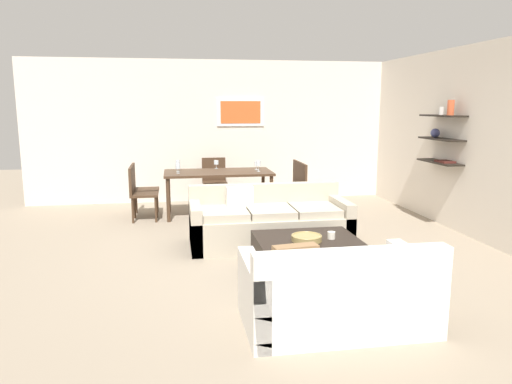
{
  "coord_description": "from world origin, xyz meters",
  "views": [
    {
      "loc": [
        -1.13,
        -5.88,
        1.87
      ],
      "look_at": [
        -0.1,
        0.2,
        0.75
      ],
      "focal_mm": 33.99,
      "sensor_mm": 36.0,
      "label": 1
    }
  ],
  "objects_px": {
    "wine_glass_right_near": "(259,164)",
    "dining_table": "(218,176)",
    "loveseat_white": "(336,293)",
    "candle_jar": "(331,235)",
    "sofa_beige": "(269,223)",
    "dining_chair_left_far": "(140,186)",
    "decorative_bowl": "(307,238)",
    "coffee_table": "(307,255)",
    "dining_chair_left_near": "(139,190)",
    "dining_chair_right_far": "(291,182)",
    "wine_glass_left_far": "(178,164)",
    "dining_chair_right_near": "(296,185)",
    "wine_glass_right_far": "(256,164)",
    "dining_chair_head": "(214,178)",
    "wine_glass_left_near": "(178,167)",
    "wine_glass_head": "(216,163)"
  },
  "relations": [
    {
      "from": "wine_glass_right_near",
      "to": "dining_table",
      "type": "bearing_deg",
      "value": 170.8
    },
    {
      "from": "loveseat_white",
      "to": "candle_jar",
      "type": "height_order",
      "value": "loveseat_white"
    },
    {
      "from": "sofa_beige",
      "to": "dining_chair_left_far",
      "type": "distance_m",
      "value": 2.77
    },
    {
      "from": "decorative_bowl",
      "to": "wine_glass_right_near",
      "type": "height_order",
      "value": "wine_glass_right_near"
    },
    {
      "from": "coffee_table",
      "to": "dining_chair_left_near",
      "type": "bearing_deg",
      "value": 125.82
    },
    {
      "from": "loveseat_white",
      "to": "coffee_table",
      "type": "distance_m",
      "value": 1.38
    },
    {
      "from": "dining_table",
      "to": "dining_chair_left_far",
      "type": "xyz_separation_m",
      "value": [
        -1.31,
        0.2,
        -0.17
      ]
    },
    {
      "from": "sofa_beige",
      "to": "dining_chair_left_near",
      "type": "xyz_separation_m",
      "value": [
        -1.81,
        1.69,
        0.21
      ]
    },
    {
      "from": "dining_chair_left_far",
      "to": "dining_chair_right_far",
      "type": "xyz_separation_m",
      "value": [
        2.62,
        0.0,
        0.0
      ]
    },
    {
      "from": "dining_chair_right_far",
      "to": "coffee_table",
      "type": "bearing_deg",
      "value": -100.23
    },
    {
      "from": "decorative_bowl",
      "to": "dining_chair_right_far",
      "type": "bearing_deg",
      "value": 79.4
    },
    {
      "from": "coffee_table",
      "to": "dining_chair_right_far",
      "type": "relative_size",
      "value": 1.3
    },
    {
      "from": "wine_glass_right_near",
      "to": "dining_chair_right_far",
      "type": "bearing_deg",
      "value": 25.73
    },
    {
      "from": "dining_chair_right_far",
      "to": "wine_glass_left_far",
      "type": "bearing_deg",
      "value": -177.42
    },
    {
      "from": "sofa_beige",
      "to": "dining_chair_right_near",
      "type": "xyz_separation_m",
      "value": [
        0.81,
        1.69,
        0.21
      ]
    },
    {
      "from": "dining_chair_right_near",
      "to": "dining_chair_left_far",
      "type": "distance_m",
      "value": 2.65
    },
    {
      "from": "wine_glass_left_far",
      "to": "wine_glass_right_far",
      "type": "bearing_deg",
      "value": 0.0
    },
    {
      "from": "dining_table",
      "to": "dining_chair_left_far",
      "type": "relative_size",
      "value": 2.05
    },
    {
      "from": "decorative_bowl",
      "to": "wine_glass_right_near",
      "type": "relative_size",
      "value": 1.9
    },
    {
      "from": "loveseat_white",
      "to": "dining_chair_head",
      "type": "relative_size",
      "value": 1.79
    },
    {
      "from": "dining_table",
      "to": "dining_chair_left_far",
      "type": "distance_m",
      "value": 1.34
    },
    {
      "from": "dining_chair_right_near",
      "to": "dining_chair_left_near",
      "type": "height_order",
      "value": "same"
    },
    {
      "from": "dining_chair_right_far",
      "to": "wine_glass_left_far",
      "type": "distance_m",
      "value": 2.02
    },
    {
      "from": "decorative_bowl",
      "to": "dining_chair_left_near",
      "type": "relative_size",
      "value": 0.39
    },
    {
      "from": "dining_chair_right_far",
      "to": "wine_glass_right_far",
      "type": "xyz_separation_m",
      "value": [
        -0.64,
        -0.09,
        0.35
      ]
    },
    {
      "from": "candle_jar",
      "to": "decorative_bowl",
      "type": "bearing_deg",
      "value": -174.4
    },
    {
      "from": "dining_table",
      "to": "dining_chair_right_far",
      "type": "bearing_deg",
      "value": 8.6
    },
    {
      "from": "dining_chair_head",
      "to": "wine_glass_left_near",
      "type": "bearing_deg",
      "value": -125.13
    },
    {
      "from": "wine_glass_right_near",
      "to": "decorative_bowl",
      "type": "bearing_deg",
      "value": -89.59
    },
    {
      "from": "dining_chair_left_far",
      "to": "wine_glass_left_far",
      "type": "bearing_deg",
      "value": -7.97
    },
    {
      "from": "dining_chair_left_near",
      "to": "wine_glass_head",
      "type": "distance_m",
      "value": 1.47
    },
    {
      "from": "dining_chair_left_far",
      "to": "candle_jar",
      "type": "bearing_deg",
      "value": -54.83
    },
    {
      "from": "dining_chair_right_far",
      "to": "wine_glass_right_near",
      "type": "distance_m",
      "value": 0.8
    },
    {
      "from": "sofa_beige",
      "to": "wine_glass_left_near",
      "type": "height_order",
      "value": "wine_glass_left_near"
    },
    {
      "from": "loveseat_white",
      "to": "dining_table",
      "type": "height_order",
      "value": "loveseat_white"
    },
    {
      "from": "dining_chair_right_far",
      "to": "loveseat_white",
      "type": "bearing_deg",
      "value": -98.82
    },
    {
      "from": "dining_chair_left_far",
      "to": "wine_glass_head",
      "type": "xyz_separation_m",
      "value": [
        1.31,
        0.18,
        0.35
      ]
    },
    {
      "from": "coffee_table",
      "to": "dining_table",
      "type": "xyz_separation_m",
      "value": [
        -0.73,
        3.02,
        0.49
      ]
    },
    {
      "from": "wine_glass_right_far",
      "to": "wine_glass_left_near",
      "type": "bearing_deg",
      "value": -170.8
    },
    {
      "from": "dining_chair_right_near",
      "to": "wine_glass_head",
      "type": "distance_m",
      "value": 1.47
    },
    {
      "from": "dining_chair_left_far",
      "to": "coffee_table",
      "type": "bearing_deg",
      "value": -57.67
    },
    {
      "from": "sofa_beige",
      "to": "wine_glass_left_far",
      "type": "height_order",
      "value": "wine_glass_left_far"
    },
    {
      "from": "dining_chair_right_near",
      "to": "wine_glass_right_near",
      "type": "relative_size",
      "value": 4.9
    },
    {
      "from": "dining_chair_left_far",
      "to": "dining_chair_left_near",
      "type": "bearing_deg",
      "value": -90.0
    },
    {
      "from": "coffee_table",
      "to": "decorative_bowl",
      "type": "distance_m",
      "value": 0.24
    },
    {
      "from": "dining_chair_head",
      "to": "dining_chair_right_far",
      "type": "height_order",
      "value": "same"
    },
    {
      "from": "dining_chair_head",
      "to": "loveseat_white",
      "type": "bearing_deg",
      "value": -83.5
    },
    {
      "from": "dining_chair_head",
      "to": "wine_glass_right_near",
      "type": "bearing_deg",
      "value": -54.87
    },
    {
      "from": "sofa_beige",
      "to": "dining_chair_left_far",
      "type": "relative_size",
      "value": 2.4
    },
    {
      "from": "wine_glass_right_far",
      "to": "wine_glass_left_far",
      "type": "bearing_deg",
      "value": -180.0
    }
  ]
}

